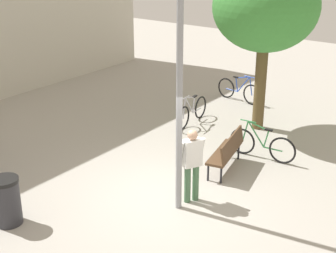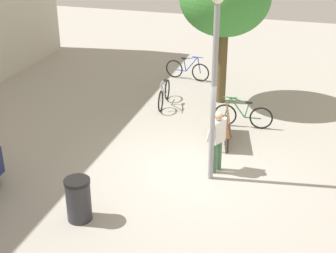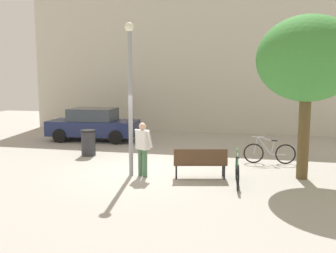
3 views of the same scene
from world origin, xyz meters
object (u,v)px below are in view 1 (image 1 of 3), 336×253
object	(u,v)px
lamppost	(179,85)
bicycle_blue	(239,91)
bicycle_green	(262,145)
plaza_tree	(266,8)
trash_bin	(7,201)
park_bench	(228,150)
bicycle_silver	(192,112)
person_by_lamppost	(192,161)

from	to	relation	value
lamppost	bicycle_blue	world-z (taller)	lamppost
bicycle_blue	bicycle_green	bearing A→B (deg)	-143.80
lamppost	plaza_tree	world-z (taller)	plaza_tree
lamppost	trash_bin	xyz separation A→B (m)	(-2.54, 2.39, -2.22)
park_bench	plaza_tree	distance (m)	4.30
park_bench	bicycle_green	bearing A→B (deg)	-18.05
bicycle_silver	plaza_tree	bearing A→B (deg)	-63.34
lamppost	bicycle_silver	bearing A→B (deg)	30.79
bicycle_blue	plaza_tree	bearing A→B (deg)	-137.98
plaza_tree	person_by_lamppost	bearing A→B (deg)	-170.08
bicycle_green	plaza_tree	bearing A→B (deg)	29.50
person_by_lamppost	bicycle_blue	xyz separation A→B (m)	(6.61, 2.50, -0.58)
person_by_lamppost	bicycle_green	bearing A→B (deg)	-4.66
park_bench	trash_bin	distance (m)	5.25
bicycle_blue	trash_bin	xyz separation A→B (m)	(-9.55, -0.05, 0.12)
lamppost	park_bench	distance (m)	3.07
bicycle_blue	bicycle_green	xyz separation A→B (m)	(-3.74, -2.74, 0.00)
lamppost	bicycle_silver	distance (m)	5.49
plaza_tree	bicycle_blue	world-z (taller)	plaza_tree
trash_bin	bicycle_blue	bearing A→B (deg)	0.28
person_by_lamppost	trash_bin	distance (m)	3.86
person_by_lamppost	bicycle_silver	xyz separation A→B (m)	(3.87, 2.60, -0.58)
person_by_lamppost	trash_bin	bearing A→B (deg)	140.13
bicycle_blue	trash_bin	distance (m)	9.55
bicycle_green	person_by_lamppost	bearing A→B (deg)	175.34
plaza_tree	bicycle_blue	bearing A→B (deg)	42.02
park_bench	plaza_tree	world-z (taller)	plaza_tree
park_bench	bicycle_blue	xyz separation A→B (m)	(4.85, 2.37, -0.16)
bicycle_blue	bicycle_green	distance (m)	4.63
plaza_tree	bicycle_green	xyz separation A→B (m)	(-1.89, -1.07, -3.16)
lamppost	bicycle_silver	xyz separation A→B (m)	(4.27, 2.54, -2.34)
plaza_tree	bicycle_green	distance (m)	3.83
lamppost	person_by_lamppost	size ratio (longest dim) A/B	2.79
bicycle_green	bicycle_blue	bearing A→B (deg)	36.20
bicycle_blue	lamppost	bearing A→B (deg)	-160.80
park_bench	bicycle_blue	world-z (taller)	bicycle_blue
park_bench	bicycle_silver	size ratio (longest dim) A/B	0.92
plaza_tree	trash_bin	xyz separation A→B (m)	(-7.70, 1.62, -3.04)
bicycle_green	lamppost	bearing A→B (deg)	174.85
trash_bin	lamppost	bearing A→B (deg)	-43.29
person_by_lamppost	bicycle_blue	bearing A→B (deg)	20.72
bicycle_silver	person_by_lamppost	bearing A→B (deg)	-146.08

